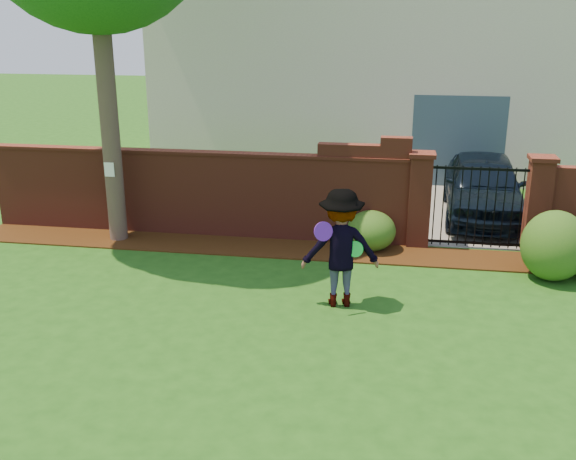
% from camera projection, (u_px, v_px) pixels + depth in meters
% --- Properties ---
extents(ground, '(80.00, 80.00, 0.01)m').
position_uv_depth(ground, '(257.00, 326.00, 9.69)').
color(ground, '#1E4F13').
rests_on(ground, ground).
extents(mulch_bed, '(11.10, 1.08, 0.03)m').
position_uv_depth(mulch_bed, '(245.00, 247.00, 12.97)').
color(mulch_bed, '#311909').
rests_on(mulch_bed, ground).
extents(brick_wall, '(8.70, 0.31, 2.16)m').
position_uv_depth(brick_wall, '(201.00, 191.00, 13.47)').
color(brick_wall, maroon).
rests_on(brick_wall, ground).
extents(pillar_left, '(0.50, 0.50, 1.88)m').
position_uv_depth(pillar_left, '(420.00, 199.00, 12.77)').
color(pillar_left, maroon).
rests_on(pillar_left, ground).
extents(pillar_right, '(0.50, 0.50, 1.88)m').
position_uv_depth(pillar_right, '(538.00, 204.00, 12.43)').
color(pillar_right, maroon).
rests_on(pillar_right, ground).
extents(iron_gate, '(1.78, 0.03, 1.60)m').
position_uv_depth(iron_gate, '(477.00, 207.00, 12.63)').
color(iron_gate, black).
rests_on(iron_gate, ground).
extents(driveway, '(3.20, 8.00, 0.01)m').
position_uv_depth(driveway, '(457.00, 196.00, 16.65)').
color(driveway, gray).
rests_on(driveway, ground).
extents(house, '(12.40, 6.40, 6.30)m').
position_uv_depth(house, '(371.00, 57.00, 19.80)').
color(house, beige).
rests_on(house, ground).
extents(car, '(1.86, 4.27, 1.43)m').
position_uv_depth(car, '(484.00, 189.00, 14.49)').
color(car, black).
rests_on(car, ground).
extents(paper_notice, '(0.20, 0.01, 0.28)m').
position_uv_depth(paper_notice, '(109.00, 170.00, 12.80)').
color(paper_notice, white).
rests_on(paper_notice, tree).
extents(shrub_left, '(0.96, 0.96, 0.78)m').
position_uv_depth(shrub_left, '(371.00, 231.00, 12.71)').
color(shrub_left, '#1F4E17').
rests_on(shrub_left, ground).
extents(shrub_middle, '(1.12, 1.12, 1.23)m').
position_uv_depth(shrub_middle, '(554.00, 246.00, 11.22)').
color(shrub_middle, '#1F4E17').
rests_on(shrub_middle, ground).
extents(man, '(1.32, 0.92, 1.88)m').
position_uv_depth(man, '(341.00, 249.00, 10.12)').
color(man, gray).
rests_on(man, ground).
extents(frisbee_purple, '(0.30, 0.22, 0.29)m').
position_uv_depth(frisbee_purple, '(323.00, 231.00, 9.71)').
color(frisbee_purple, '#5B1BAB').
rests_on(frisbee_purple, man).
extents(frisbee_green, '(0.26, 0.08, 0.25)m').
position_uv_depth(frisbee_green, '(355.00, 249.00, 9.98)').
color(frisbee_green, green).
rests_on(frisbee_green, man).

